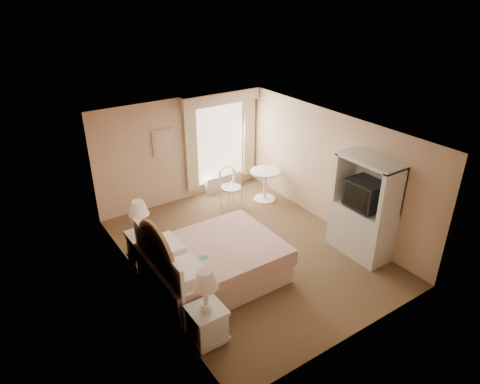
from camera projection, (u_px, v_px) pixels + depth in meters
room at (248, 195)px, 7.97m from camera, size 4.21×5.51×2.51m
window at (221, 140)px, 10.42m from camera, size 2.05×0.22×2.51m
framed_art at (163, 143)px, 9.63m from camera, size 0.52×0.04×0.62m
bed at (209, 263)px, 7.49m from camera, size 2.30×1.81×1.60m
nightstand_near at (207, 316)px, 6.21m from camera, size 0.51×0.51×1.24m
nightstand_far at (142, 239)px, 8.02m from camera, size 0.52×0.52×1.26m
round_table at (265, 180)px, 10.28m from camera, size 0.72×0.72×0.76m
cafe_chair at (229, 184)px, 9.98m from camera, size 0.47×0.47×0.98m
armoire at (363, 215)px, 8.14m from camera, size 0.60×1.20×1.99m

